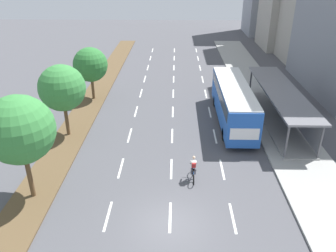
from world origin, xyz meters
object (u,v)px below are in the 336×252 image
at_px(median_tree_third, 90,65).
at_px(bus, 233,100).
at_px(cyclist, 193,169).
at_px(median_tree_second, 62,88).
at_px(bus_shelter, 283,102).
at_px(median_tree_nearest, 19,130).

bearing_deg(median_tree_third, bus, -20.30).
bearing_deg(cyclist, median_tree_third, 124.67).
relative_size(bus, median_tree_third, 2.15).
distance_m(median_tree_second, median_tree_third, 8.00).
distance_m(bus_shelter, median_tree_second, 18.40).
distance_m(bus_shelter, median_tree_nearest, 21.14).
bearing_deg(median_tree_second, bus_shelter, 9.60).
xyz_separation_m(bus_shelter, median_tree_nearest, (-17.83, -11.03, 2.70)).
xyz_separation_m(median_tree_nearest, median_tree_second, (-0.18, 7.99, -0.46)).
relative_size(bus_shelter, cyclist, 7.58).
relative_size(cyclist, median_tree_nearest, 0.28).
relative_size(median_tree_second, median_tree_third, 1.11).
xyz_separation_m(cyclist, median_tree_second, (-9.92, 5.94, 3.31)).
height_order(bus_shelter, median_tree_nearest, median_tree_nearest).
bearing_deg(median_tree_third, median_tree_nearest, -90.41).
height_order(cyclist, median_tree_third, median_tree_third).
relative_size(bus, median_tree_nearest, 1.76).
height_order(bus, median_tree_third, median_tree_third).
xyz_separation_m(median_tree_second, median_tree_third, (0.29, 7.99, -0.44)).
bearing_deg(median_tree_third, median_tree_second, -92.09).
distance_m(cyclist, median_tree_nearest, 10.65).
bearing_deg(median_tree_nearest, median_tree_third, 89.59).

